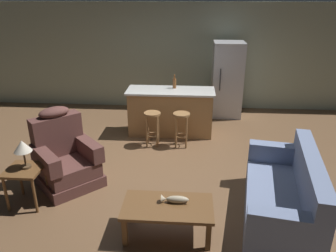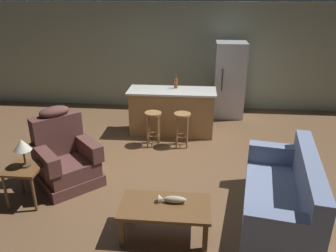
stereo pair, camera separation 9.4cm
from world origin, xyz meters
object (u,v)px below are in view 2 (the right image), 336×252
Objects in this scene: fish_figurine at (172,200)px; end_table at (25,173)px; coffee_table at (165,209)px; couch at (283,199)px; table_lamp at (22,146)px; recliner_near_lamp at (65,157)px; refrigerator at (229,80)px; bar_stool_left at (153,123)px; kitchen_island at (172,112)px; bottle_tall_green at (176,83)px; bar_stool_right at (182,124)px.

fish_figurine is 2.15m from end_table.
couch is (1.49, 0.38, -0.02)m from coffee_table.
coffee_table is at bearing 24.10° from couch.
coffee_table is at bearing -14.80° from table_lamp.
recliner_near_lamp reaches higher than end_table.
bar_stool_left is at bearing -130.62° from refrigerator.
bar_stool_left is (-0.48, 2.54, 0.11)m from coffee_table.
refrigerator reaches higher than coffee_table.
kitchen_island is 0.70m from bar_stool_left.
refrigerator is (3.09, 3.84, 0.01)m from table_lamp.
bar_stool_left reaches higher than coffee_table.
bottle_tall_green is (-1.19, -1.05, 0.18)m from refrigerator.
recliner_near_lamp is at bearing -129.19° from bar_stool_left.
bar_stool_right is 2.39× the size of bottle_tall_green.
end_table is at bearing 7.84° from couch.
refrigerator reaches higher than couch.
recliner_near_lamp is 1.76× the size of bar_stool_right.
recliner_near_lamp is at bearing -125.67° from kitchen_island.
recliner_near_lamp is at bearing -2.77° from couch.
refrigerator is (-0.41, 3.98, 0.54)m from couch.
bottle_tall_green is at bearing 101.45° from recliner_near_lamp.
coffee_table is 2.08m from end_table.
couch is at bearing 14.44° from coffee_table.
coffee_table is at bearing -141.05° from fish_figurine.
kitchen_island reaches higher than bar_stool_left.
couch is 1.12× the size of kitchen_island.
couch is at bearing -56.62° from bar_stool_right.
recliner_near_lamp is 0.68× the size of refrigerator.
kitchen_island is (-1.67, 2.78, 0.14)m from couch.
coffee_table is at bearing -79.21° from bar_stool_left.
refrigerator reaches higher than bar_stool_right.
fish_figurine is 1.45m from couch.
coffee_table is 1.62× the size of bar_stool_left.
refrigerator reaches higher than kitchen_island.
recliner_near_lamp reaches higher than couch.
end_table is at bearing 166.21° from coffee_table.
bar_stool_right is (-1.42, 2.15, 0.13)m from couch.
table_lamp is at bearing -124.71° from kitchen_island.
end_table is 2.55m from bar_stool_left.
coffee_table is 1.54m from couch.
end_table is at bearing -135.77° from bar_stool_right.
refrigerator is at bearing 76.03° from coffee_table.
refrigerator is at bearing 51.19° from table_lamp.
table_lamp is 4.93m from refrigerator.
couch is at bearing 12.71° from fish_figurine.
coffee_table is 2.54m from bar_stool_right.
bottle_tall_green is (1.92, 2.82, 0.60)m from end_table.
recliner_near_lamp is 2.80m from bottle_tall_green.
table_lamp is 0.60× the size of bar_stool_left.
refrigerator is (1.01, 1.83, 0.41)m from bar_stool_right.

